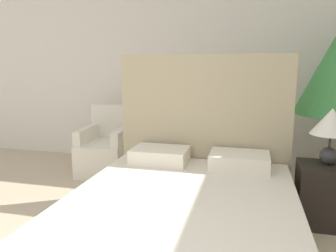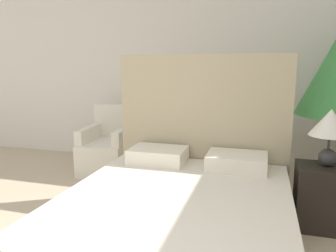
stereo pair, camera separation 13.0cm
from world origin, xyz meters
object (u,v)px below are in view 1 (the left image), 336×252
at_px(bed, 185,211).
at_px(armchair_near_window_right, 178,157).
at_px(table_lamp, 331,125).
at_px(armchair_near_window_left, 105,152).
at_px(nightstand, 323,195).

xyz_separation_m(bed, armchair_near_window_right, (-0.40, 1.53, -0.02)).
distance_m(bed, table_lamp, 1.45).
relative_size(armchair_near_window_right, table_lamp, 1.76).
distance_m(bed, armchair_near_window_left, 2.06).
height_order(armchair_near_window_left, armchair_near_window_right, same).
xyz_separation_m(armchair_near_window_right, nightstand, (1.51, -0.87, 0.00)).
height_order(bed, armchair_near_window_left, bed).
bearing_deg(table_lamp, nightstand, -132.92).
bearing_deg(table_lamp, armchair_near_window_right, 150.93).
distance_m(nightstand, table_lamp, 0.62).
relative_size(armchair_near_window_left, armchair_near_window_right, 1.00).
distance_m(armchair_near_window_right, table_lamp, 1.86).
xyz_separation_m(armchair_near_window_left, armchair_near_window_right, (0.98, 0.00, 0.00)).
xyz_separation_m(armchair_near_window_left, nightstand, (2.48, -0.87, 0.00)).
bearing_deg(armchair_near_window_left, armchair_near_window_right, -4.82).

